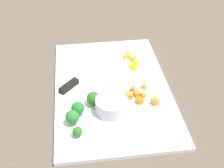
# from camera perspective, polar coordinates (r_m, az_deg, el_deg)

# --- Properties ---
(ground_plane) EXTENTS (4.00, 4.00, 0.00)m
(ground_plane) POSITION_cam_1_polar(r_m,az_deg,el_deg) (0.91, 0.00, -1.08)
(ground_plane) COLOR brown
(cutting_board) EXTENTS (0.51, 0.33, 0.01)m
(cutting_board) POSITION_cam_1_polar(r_m,az_deg,el_deg) (0.91, 0.00, -0.79)
(cutting_board) COLOR white
(cutting_board) RESTS_ON ground_plane
(prep_bowl) EXTENTS (0.09, 0.09, 0.04)m
(prep_bowl) POSITION_cam_1_polar(r_m,az_deg,el_deg) (0.81, -0.10, -4.01)
(prep_bowl) COLOR #B8B6C4
(prep_bowl) RESTS_ON cutting_board
(chef_knife) EXTENTS (0.25, 0.24, 0.02)m
(chef_knife) POSITION_cam_1_polar(r_m,az_deg,el_deg) (0.95, -4.74, 1.96)
(chef_knife) COLOR silver
(chef_knife) RESTS_ON cutting_board
(carrot_dice_0) EXTENTS (0.01, 0.01, 0.01)m
(carrot_dice_0) POSITION_cam_1_polar(r_m,az_deg,el_deg) (0.87, 2.79, -1.97)
(carrot_dice_0) COLOR orange
(carrot_dice_0) RESTS_ON cutting_board
(carrot_dice_1) EXTENTS (0.02, 0.02, 0.01)m
(carrot_dice_1) POSITION_cam_1_polar(r_m,az_deg,el_deg) (0.87, 4.64, -1.80)
(carrot_dice_1) COLOR orange
(carrot_dice_1) RESTS_ON cutting_board
(carrot_dice_2) EXTENTS (0.02, 0.02, 0.02)m
(carrot_dice_2) POSITION_cam_1_polar(r_m,az_deg,el_deg) (0.85, 7.98, -3.25)
(carrot_dice_2) COLOR orange
(carrot_dice_2) RESTS_ON cutting_board
(carrot_dice_3) EXTENTS (0.02, 0.02, 0.01)m
(carrot_dice_3) POSITION_cam_1_polar(r_m,az_deg,el_deg) (0.89, 3.84, -0.97)
(carrot_dice_3) COLOR orange
(carrot_dice_3) RESTS_ON cutting_board
(carrot_dice_4) EXTENTS (0.02, 0.02, 0.02)m
(carrot_dice_4) POSITION_cam_1_polar(r_m,az_deg,el_deg) (0.85, 5.12, -3.11)
(carrot_dice_4) COLOR orange
(carrot_dice_4) RESTS_ON cutting_board
(carrot_dice_5) EXTENTS (0.02, 0.02, 0.01)m
(carrot_dice_5) POSITION_cam_1_polar(r_m,az_deg,el_deg) (0.90, 5.93, -0.50)
(carrot_dice_5) COLOR orange
(carrot_dice_5) RESTS_ON cutting_board
(carrot_dice_6) EXTENTS (0.01, 0.01, 0.01)m
(carrot_dice_6) POSITION_cam_1_polar(r_m,az_deg,el_deg) (0.87, 5.77, -2.11)
(carrot_dice_6) COLOR orange
(carrot_dice_6) RESTS_ON cutting_board
(carrot_dice_7) EXTENTS (0.02, 0.02, 0.01)m
(carrot_dice_7) POSITION_cam_1_polar(r_m,az_deg,el_deg) (0.86, 3.09, -2.30)
(carrot_dice_7) COLOR orange
(carrot_dice_7) RESTS_ON cutting_board
(pepper_dice_0) EXTENTS (0.02, 0.02, 0.02)m
(pepper_dice_0) POSITION_cam_1_polar(r_m,az_deg,el_deg) (0.99, 4.39, 3.79)
(pepper_dice_0) COLOR yellow
(pepper_dice_0) RESTS_ON cutting_board
(pepper_dice_1) EXTENTS (0.02, 0.02, 0.02)m
(pepper_dice_1) POSITION_cam_1_polar(r_m,az_deg,el_deg) (1.01, 3.96, 4.73)
(pepper_dice_1) COLOR yellow
(pepper_dice_1) RESTS_ON cutting_board
(pepper_dice_2) EXTENTS (0.03, 0.03, 0.01)m
(pepper_dice_2) POSITION_cam_1_polar(r_m,az_deg,el_deg) (0.98, 4.00, 3.31)
(pepper_dice_2) COLOR yellow
(pepper_dice_2) RESTS_ON cutting_board
(pepper_dice_3) EXTENTS (0.03, 0.02, 0.02)m
(pepper_dice_3) POSITION_cam_1_polar(r_m,az_deg,el_deg) (1.02, 2.92, 5.37)
(pepper_dice_3) COLOR yellow
(pepper_dice_3) RESTS_ON cutting_board
(broccoli_floret_0) EXTENTS (0.04, 0.04, 0.04)m
(broccoli_floret_0) POSITION_cam_1_polar(r_m,az_deg,el_deg) (0.78, -7.39, -6.10)
(broccoli_floret_0) COLOR #89C064
(broccoli_floret_0) RESTS_ON cutting_board
(broccoli_floret_1) EXTENTS (0.03, 0.03, 0.04)m
(broccoli_floret_1) POSITION_cam_1_polar(r_m,az_deg,el_deg) (0.80, -6.39, -4.55)
(broccoli_floret_1) COLOR #88C26D
(broccoli_floret_1) RESTS_ON cutting_board
(broccoli_floret_2) EXTENTS (0.02, 0.02, 0.03)m
(broccoli_floret_2) POSITION_cam_1_polar(r_m,az_deg,el_deg) (0.76, -6.46, -8.81)
(broccoli_floret_2) COLOR #8AAD65
(broccoli_floret_2) RESTS_ON cutting_board
(broccoli_floret_3) EXTENTS (0.04, 0.04, 0.04)m
(broccoli_floret_3) POSITION_cam_1_polar(r_m,az_deg,el_deg) (0.83, -3.50, -2.70)
(broccoli_floret_3) COLOR #81B96A
(broccoli_floret_3) RESTS_ON cutting_board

